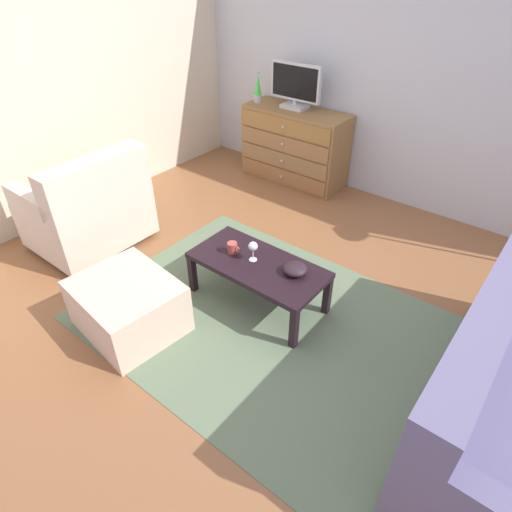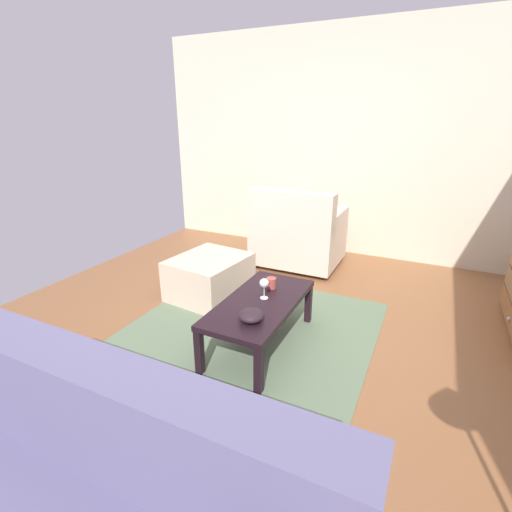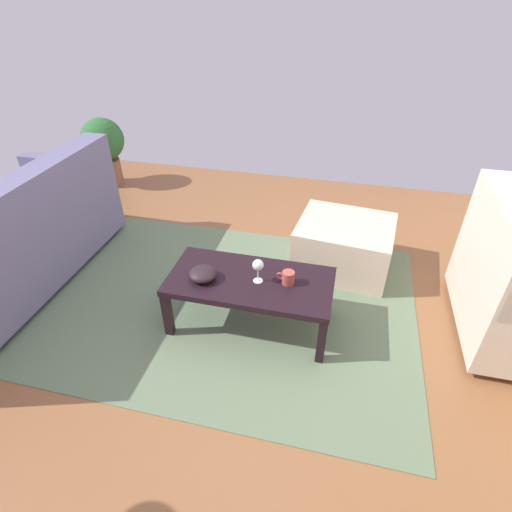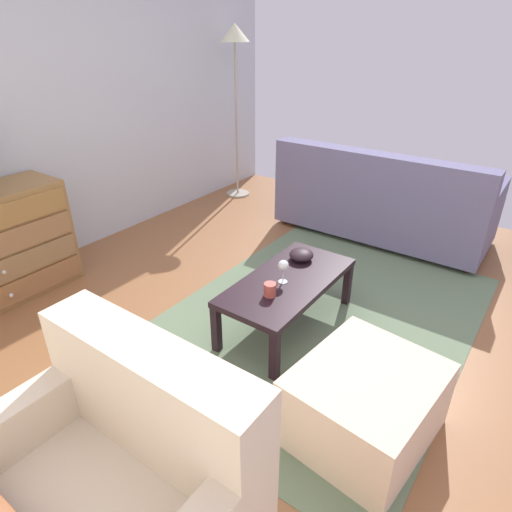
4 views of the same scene
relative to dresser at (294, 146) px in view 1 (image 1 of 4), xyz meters
name	(u,v)px [view 1 (image 1 of 4)]	position (x,y,z in m)	size (l,w,h in m)	color
ground_plane	(263,300)	(1.01, -1.90, -0.44)	(5.36, 4.91, 0.05)	brown
wall_accent_rear	(408,70)	(1.01, 0.31, 0.90)	(5.36, 0.12, 2.62)	silver
wall_plain_left	(49,76)	(-1.43, -1.90, 0.90)	(0.12, 4.91, 2.62)	beige
area_rug	(268,323)	(1.21, -2.10, -0.41)	(2.60, 1.90, 0.01)	#627759
dresser	(294,146)	(0.00, 0.00, 0.00)	(1.19, 0.49, 0.82)	olive
tv	(295,85)	(-0.05, 0.02, 0.65)	(0.60, 0.18, 0.46)	silver
lava_lamp	(258,89)	(-0.50, -0.04, 0.56)	(0.09, 0.09, 0.33)	#B7B7BC
coffee_table	(258,268)	(1.00, -1.95, -0.09)	(1.02, 0.50, 0.37)	black
wine_glass	(253,247)	(0.95, -1.94, 0.07)	(0.07, 0.07, 0.16)	silver
mug	(233,248)	(0.77, -1.96, 0.00)	(0.11, 0.08, 0.08)	#B04B40
bowl_decorative	(295,269)	(1.28, -1.88, 0.00)	(0.17, 0.17, 0.08)	black
armchair	(88,209)	(-0.66, -2.26, -0.04)	(0.80, 0.93, 0.91)	#332319
ottoman	(128,306)	(0.46, -2.74, -0.22)	(0.70, 0.60, 0.39)	beige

